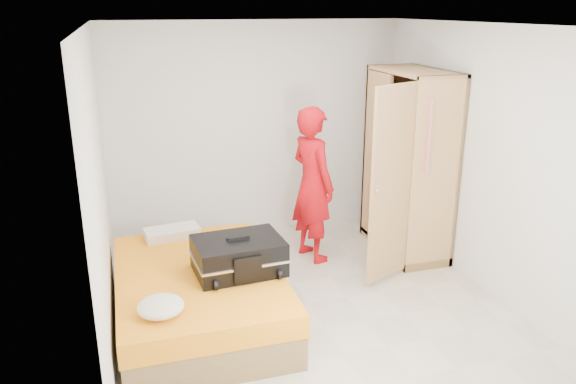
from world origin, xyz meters
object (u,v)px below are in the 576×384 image
object	(u,v)px
wardrobe	(407,169)
round_cushion	(161,307)
person	(312,184)
suitcase	(239,256)
bed	(199,296)

from	to	relation	value
wardrobe	round_cushion	distance (m)	3.28
wardrobe	person	size ratio (longest dim) A/B	1.21
wardrobe	round_cushion	bearing A→B (deg)	-152.23
suitcase	wardrobe	bearing A→B (deg)	20.35
wardrobe	round_cushion	size ratio (longest dim) A/B	5.88
bed	wardrobe	distance (m)	2.75
person	round_cushion	size ratio (longest dim) A/B	4.87
bed	person	bearing A→B (deg)	35.39
person	suitcase	bearing A→B (deg)	119.06
person	round_cushion	bearing A→B (deg)	115.71
bed	person	world-z (taller)	person
person	bed	bearing A→B (deg)	108.26
wardrobe	bed	bearing A→B (deg)	-161.10
person	suitcase	world-z (taller)	person
suitcase	round_cushion	distance (m)	0.91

